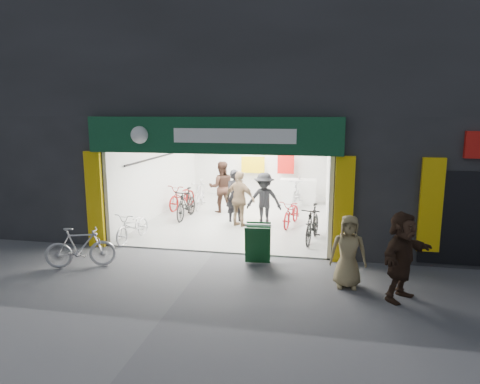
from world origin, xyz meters
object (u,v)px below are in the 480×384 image
(bike_left_front, at_px, (133,226))
(sandwich_board, at_px, (258,242))
(bike_right_front, at_px, (313,224))
(parked_bike, at_px, (80,247))
(pedestrian_near, at_px, (348,251))

(bike_left_front, distance_m, sandwich_board, 3.90)
(bike_right_front, height_order, sandwich_board, bike_right_front)
(bike_right_front, relative_size, parked_bike, 1.09)
(sandwich_board, bearing_deg, bike_left_front, 158.83)
(bike_right_front, xyz_separation_m, parked_bike, (-5.30, -3.08, -0.04))
(bike_left_front, xyz_separation_m, sandwich_board, (3.75, -1.10, 0.09))
(parked_bike, relative_size, pedestrian_near, 1.05)
(bike_right_front, relative_size, pedestrian_near, 1.14)
(bike_right_front, bearing_deg, sandwich_board, -113.11)
(bike_left_front, relative_size, sandwich_board, 1.75)
(bike_left_front, distance_m, pedestrian_near, 6.21)
(bike_right_front, bearing_deg, pedestrian_near, -65.99)
(bike_left_front, height_order, parked_bike, parked_bike)
(bike_left_front, bearing_deg, pedestrian_near, -14.09)
(parked_bike, height_order, pedestrian_near, pedestrian_near)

